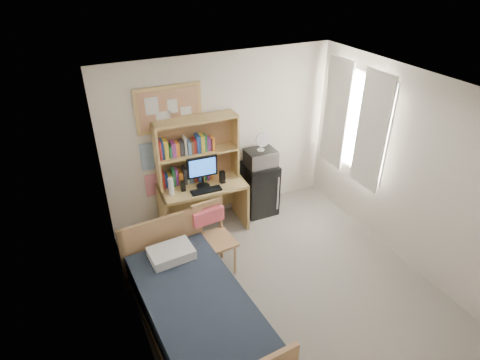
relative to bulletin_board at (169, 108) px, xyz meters
name	(u,v)px	position (x,y,z in m)	size (l,w,h in m)	color
floor	(289,294)	(0.78, -2.08, -1.93)	(3.60, 4.20, 0.02)	gray
ceiling	(306,97)	(0.78, -2.08, 0.68)	(3.60, 4.20, 0.02)	silver
wall_back	(222,139)	(0.78, 0.02, -0.62)	(3.60, 0.04, 2.60)	silver
wall_left	(135,256)	(-1.02, -2.08, -0.62)	(0.04, 4.20, 2.60)	silver
wall_right	(415,175)	(2.58, -2.08, -0.62)	(0.04, 4.20, 2.60)	silver
window_unit	(354,122)	(2.53, -0.88, -0.32)	(0.10, 1.40, 1.70)	white
curtain_left	(371,132)	(2.50, -1.28, -0.32)	(0.04, 0.55, 1.70)	white
curtain_right	(336,113)	(2.50, -0.48, -0.32)	(0.04, 0.55, 1.70)	white
bulletin_board	(169,108)	(0.00, 0.00, 0.00)	(0.94, 0.03, 0.64)	tan
poster_wave	(151,156)	(-0.32, 0.01, -0.67)	(0.30, 0.01, 0.42)	#2961A4
poster_japan	(155,184)	(-0.32, 0.01, -1.14)	(0.28, 0.01, 0.36)	#D52549
desk	(203,207)	(0.30, -0.32, -1.52)	(1.27, 0.64, 0.80)	#DDB66C
desk_chair	(215,240)	(0.11, -1.28, -1.41)	(0.51, 0.51, 1.01)	tan
mini_fridge	(259,188)	(1.30, -0.26, -1.49)	(0.51, 0.51, 0.87)	black
bed	(198,317)	(-0.47, -2.18, -1.63)	(1.05, 2.11, 0.58)	#19212E
hutch	(197,150)	(0.31, -0.17, -0.63)	(1.20, 0.31, 0.99)	#DDB66C
monitor	(202,172)	(0.30, -0.38, -0.89)	(0.45, 0.03, 0.48)	black
keyboard	(206,190)	(0.29, -0.52, -1.11)	(0.45, 0.14, 0.02)	black
speaker_left	(183,186)	(0.00, -0.37, -1.05)	(0.06, 0.06, 0.15)	black
speaker_right	(222,177)	(0.60, -0.40, -1.03)	(0.08, 0.08, 0.18)	black
water_bottle	(171,187)	(-0.18, -0.40, -0.99)	(0.08, 0.08, 0.26)	white
hoodie	(208,215)	(0.10, -1.08, -1.13)	(0.43, 0.13, 0.20)	#FF616F
microwave	(260,158)	(1.30, -0.28, -0.92)	(0.45, 0.34, 0.26)	silver
desk_fan	(261,142)	(1.30, -0.28, -0.65)	(0.23, 0.23, 0.29)	white
pillow	(171,253)	(-0.52, -1.43, -1.28)	(0.52, 0.36, 0.12)	white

